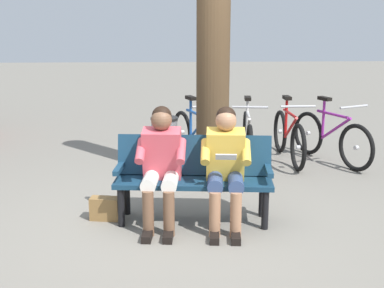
# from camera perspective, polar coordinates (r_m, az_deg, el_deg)

# --- Properties ---
(ground_plane) EXTENTS (40.00, 40.00, 0.00)m
(ground_plane) POSITION_cam_1_polar(r_m,az_deg,el_deg) (5.27, -2.75, -9.07)
(ground_plane) COLOR slate
(bench) EXTENTS (1.64, 0.63, 0.87)m
(bench) POSITION_cam_1_polar(r_m,az_deg,el_deg) (5.28, 0.20, -3.13)
(bench) COLOR navy
(bench) RESTS_ON ground
(person_reading) EXTENTS (0.52, 0.79, 1.20)m
(person_reading) POSITION_cam_1_polar(r_m,az_deg,el_deg) (5.08, 3.75, -2.01)
(person_reading) COLOR gold
(person_reading) RESTS_ON ground
(person_companion) EXTENTS (0.52, 0.79, 1.20)m
(person_companion) POSITION_cam_1_polar(r_m,az_deg,el_deg) (5.10, -3.45, -1.92)
(person_companion) COLOR #D84C59
(person_companion) RESTS_ON ground
(handbag) EXTENTS (0.32, 0.19, 0.24)m
(handbag) POSITION_cam_1_polar(r_m,az_deg,el_deg) (5.45, -9.66, -7.09)
(handbag) COLOR olive
(handbag) RESTS_ON ground
(tree_trunk) EXTENTS (0.41, 0.41, 4.00)m
(tree_trunk) POSITION_cam_1_polar(r_m,az_deg,el_deg) (6.30, 2.41, 13.40)
(tree_trunk) COLOR #4C3823
(tree_trunk) RESTS_ON ground
(litter_bin) EXTENTS (0.34, 0.34, 0.84)m
(litter_bin) POSITION_cam_1_polar(r_m,az_deg,el_deg) (6.53, -3.06, -0.62)
(litter_bin) COLOR slate
(litter_bin) RESTS_ON ground
(bicycle_blue) EXTENTS (0.76, 1.56, 0.94)m
(bicycle_blue) POSITION_cam_1_polar(r_m,az_deg,el_deg) (7.69, 15.19, 0.66)
(bicycle_blue) COLOR black
(bicycle_blue) RESTS_ON ground
(bicycle_orange) EXTENTS (0.48, 1.68, 0.94)m
(bicycle_orange) POSITION_cam_1_polar(r_m,az_deg,el_deg) (7.62, 10.70, 0.78)
(bicycle_orange) COLOR black
(bicycle_orange) RESTS_ON ground
(bicycle_purple) EXTENTS (0.48, 1.68, 0.94)m
(bicycle_purple) POSITION_cam_1_polar(r_m,az_deg,el_deg) (7.47, 6.19, 0.69)
(bicycle_purple) COLOR black
(bicycle_purple) RESTS_ON ground
(bicycle_silver) EXTENTS (0.71, 1.59, 0.94)m
(bicycle_silver) POSITION_cam_1_polar(r_m,az_deg,el_deg) (7.48, 0.42, 0.79)
(bicycle_silver) COLOR black
(bicycle_silver) RESTS_ON ground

